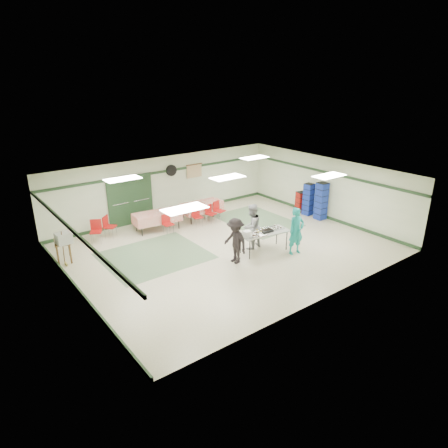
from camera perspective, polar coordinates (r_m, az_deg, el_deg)
floor at (r=14.86m, az=0.48°, el=-3.38°), size 11.00×11.00×0.00m
ceiling at (r=13.97m, az=0.51°, el=6.77°), size 11.00×11.00×0.00m
wall_back at (r=17.96m, az=-8.36°, el=5.31°), size 11.00×0.00×11.00m
wall_front at (r=11.40m, az=14.50°, el=-4.49°), size 11.00×0.00×11.00m
wall_left at (r=12.05m, az=-20.74°, el=-3.82°), size 0.00×9.00×9.00m
wall_right at (r=18.10m, az=14.46°, el=4.98°), size 0.00×9.00×9.00m
trim_back at (r=17.77m, az=-8.43°, el=7.47°), size 11.00×0.06×0.10m
baseboard_back at (r=18.32m, az=-8.10°, el=1.41°), size 11.00×0.06×0.12m
trim_left at (r=11.79m, az=-21.03°, el=-0.69°), size 0.06×9.00×0.10m
baseboard_left at (r=12.62m, az=-19.86°, el=-9.12°), size 0.06×9.00×0.12m
trim_right at (r=17.90m, az=14.60°, el=7.12°), size 0.06×9.00×0.10m
baseboard_right at (r=18.46m, az=14.04°, el=1.12°), size 0.06×9.00×0.12m
green_patch_a at (r=14.42m, az=-9.90°, el=-4.49°), size 3.50×3.00×0.01m
green_patch_b at (r=17.59m, az=4.71°, el=0.51°), size 2.50×3.50×0.01m
double_door_left at (r=17.09m, az=-14.64°, el=2.99°), size 0.90×0.06×2.10m
double_door_right at (r=17.45m, az=-11.79°, el=3.60°), size 0.90×0.06×2.10m
door_frame at (r=17.25m, az=-13.19°, el=3.28°), size 2.00×0.03×2.15m
wall_fan at (r=17.88m, az=-7.54°, el=7.60°), size 0.50×0.10×0.50m
scroll_banner at (r=18.53m, az=-4.27°, el=7.56°), size 0.80×0.02×0.60m
serving_table at (r=14.35m, az=5.76°, el=-1.28°), size 1.93×0.99×0.76m
sheet_tray_right at (r=14.66m, az=7.24°, el=-0.62°), size 0.62×0.50×0.02m
sheet_tray_mid at (r=14.36m, az=5.30°, el=-1.01°), size 0.58×0.47×0.02m
sheet_tray_left at (r=13.98m, az=4.54°, el=-1.61°), size 0.69×0.56×0.02m
baking_pan at (r=14.33m, az=6.12°, el=-0.98°), size 0.46×0.33×0.08m
foam_box_stack at (r=13.80m, az=3.29°, el=-1.45°), size 0.27×0.25×0.22m
volunteer_teal at (r=14.31m, az=10.27°, el=-0.99°), size 0.68×0.50×1.71m
volunteer_grey at (r=14.56m, az=3.96°, el=-0.36°), size 0.92×0.77×1.69m
volunteer_dark at (r=13.43m, az=1.62°, el=-2.40°), size 0.61×1.04×1.60m
dining_table_a at (r=17.59m, az=-3.19°, el=2.51°), size 1.84×0.82×0.77m
dining_table_b at (r=16.53m, az=-9.51°, el=1.02°), size 2.00×1.05×0.77m
chair_a at (r=17.18m, az=-2.04°, el=1.75°), size 0.42×0.43×0.78m
chair_b at (r=16.82m, az=-3.93°, el=1.35°), size 0.42×0.42×0.81m
chair_c at (r=17.42m, az=-0.85°, el=2.21°), size 0.50×0.50×0.87m
chair_d at (r=16.14m, az=-8.13°, el=0.29°), size 0.37×0.37×0.80m
chair_loose_a at (r=16.22m, az=-16.25°, el=-0.06°), size 0.58×0.58×0.88m
chair_loose_b at (r=15.88m, az=-17.82°, el=-0.64°), size 0.56×0.56×0.90m
crate_stack_blue_a at (r=18.43m, az=11.94°, el=3.46°), size 0.41×0.41×1.46m
crate_stack_red at (r=18.77m, az=10.89°, el=3.08°), size 0.45×0.45×0.97m
crate_stack_blue_b at (r=17.95m, az=13.72°, el=3.19°), size 0.45×0.45×1.66m
printer_table at (r=14.68m, az=-22.08°, el=-2.68°), size 0.66×0.87×0.74m
office_printer at (r=14.32m, az=-21.95°, el=-1.88°), size 0.51×0.46×0.38m
broom at (r=14.35m, az=-22.01°, el=-3.14°), size 0.07×0.20×1.22m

